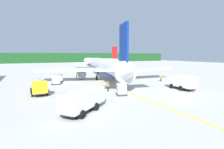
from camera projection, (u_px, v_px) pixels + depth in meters
The scene contains 14 objects.
ground at pixel (85, 71), 69.22m from camera, with size 240.00×320.00×0.20m, color #B7B5AD.
distant_treeline at pixel (56, 58), 143.32m from camera, with size 216.00×6.00×7.82m, color #19471E.
airliner_foreground at pixel (106, 67), 46.21m from camera, with size 34.43×41.38×11.90m.
airliner_mid_apron at pixel (100, 61), 93.19m from camera, with size 29.56×35.63×10.19m.
service_truck_baggage at pixel (182, 82), 32.81m from camera, with size 2.60×5.47×2.63m.
service_truck_catering at pixel (38, 85), 29.23m from camera, with size 2.60×6.65×2.40m.
service_truck_pushback at pixel (84, 99), 20.02m from camera, with size 6.36×5.91×2.48m.
cargo_container_near at pixel (121, 90), 28.13m from camera, with size 1.97×1.97×1.91m.
cargo_container_mid at pixel (58, 78), 41.65m from camera, with size 2.18×2.18×1.91m.
cargo_container_far at pixel (56, 80), 38.13m from camera, with size 1.76×1.76×2.04m.
crew_marshaller at pixel (161, 77), 42.82m from camera, with size 0.57×0.41×1.61m.
crew_loader_left at pixel (77, 74), 48.90m from camera, with size 0.46×0.52×1.75m.
crew_loader_right at pixel (108, 86), 30.93m from camera, with size 0.31×0.62×1.79m.
apron_guide_line at pixel (101, 82), 41.23m from camera, with size 0.30×60.00×0.01m, color yellow.
Camera 1 is at (-19.98, -18.80, 6.55)m, focal length 28.01 mm.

